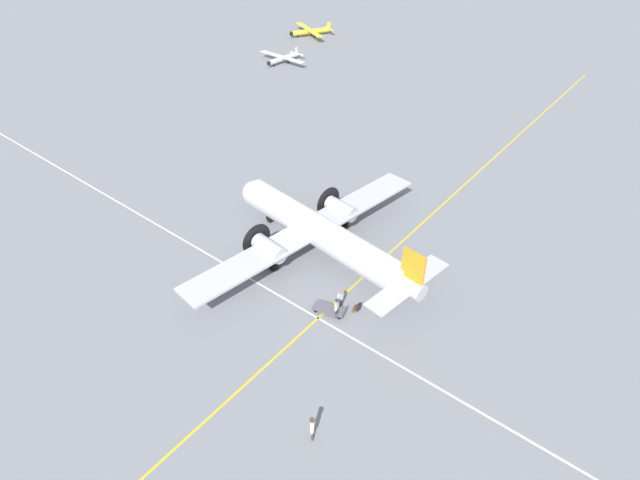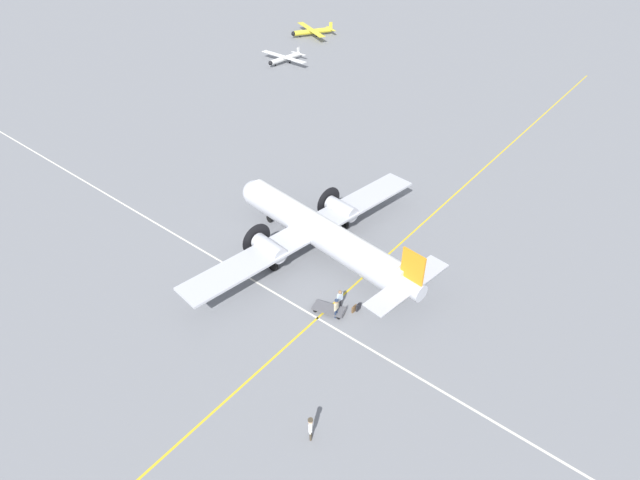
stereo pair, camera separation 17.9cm
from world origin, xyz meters
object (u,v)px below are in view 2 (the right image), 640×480
airliner_main (317,229)px  baggage_cart (329,309)px  light_aircraft_taxiing (312,31)px  suitcase_near_door (358,307)px  crew_foreground (311,427)px  light_aircraft_distant (284,58)px  ramp_agent (336,306)px  passenger_boarding (340,298)px  suitcase_upright_spare (354,309)px

airliner_main → baggage_cart: bearing=143.9°
airliner_main → light_aircraft_taxiing: bearing=-42.5°
airliner_main → suitcase_near_door: bearing=160.7°
crew_foreground → light_aircraft_distant: 66.74m
ramp_agent → suitcase_near_door: size_ratio=2.64×
ramp_agent → airliner_main: bearing=40.7°
airliner_main → light_aircraft_taxiing: (50.40, 42.25, -1.55)m
passenger_boarding → ramp_agent: 0.92m
baggage_cart → light_aircraft_distant: 56.92m
suitcase_upright_spare → light_aircraft_taxiing: size_ratio=0.05×
baggage_cart → suitcase_upright_spare: bearing=-156.2°
passenger_boarding → crew_foreground: bearing=36.8°
airliner_main → suitcase_upright_spare: bearing=158.1°
airliner_main → suitcase_near_door: size_ratio=38.02×
passenger_boarding → light_aircraft_taxiing: light_aircraft_taxiing is taller
ramp_agent → light_aircraft_taxiing: bearing=32.0°
crew_foreground → light_aircraft_distant: size_ratio=0.19×
light_aircraft_distant → ramp_agent: bearing=49.1°
crew_foreground → suitcase_near_door: size_ratio=2.86×
suitcase_near_door → passenger_boarding: bearing=120.6°
light_aircraft_distant → light_aircraft_taxiing: bearing=-152.6°
passenger_boarding → suitcase_near_door: bearing=129.3°
suitcase_near_door → suitcase_upright_spare: bearing=150.7°
crew_foreground → ramp_agent: size_ratio=1.09×
ramp_agent → suitcase_upright_spare: bearing=-37.4°
airliner_main → passenger_boarding: 6.85m
light_aircraft_taxiing → light_aircraft_distant: bearing=52.5°
ramp_agent → suitcase_near_door: 1.91m
baggage_cart → light_aircraft_taxiing: 72.64m
passenger_boarding → baggage_cart: 1.15m
passenger_boarding → ramp_agent: (-0.86, -0.32, -0.02)m
suitcase_near_door → light_aircraft_distant: light_aircraft_distant is taller
baggage_cart → light_aircraft_taxiing: (55.16, 47.26, 0.58)m
baggage_cart → light_aircraft_distant: light_aircraft_distant is taller
suitcase_near_door → light_aircraft_taxiing: size_ratio=0.06×
ramp_agent → passenger_boarding: bearing=11.7°
light_aircraft_distant → light_aircraft_taxiing: size_ratio=0.91×
ramp_agent → baggage_cart: 1.04m
crew_foreground → baggage_cart: crew_foreground is taller
airliner_main → suitcase_upright_spare: airliner_main is taller
airliner_main → crew_foreground: (-13.28, -10.34, -1.29)m
crew_foreground → light_aircraft_taxiing: 82.59m
crew_foreground → suitcase_upright_spare: 10.49m
airliner_main → light_aircraft_distant: bearing=-37.3°
light_aircraft_taxiing → baggage_cart: bearing=69.1°
airliner_main → suitcase_near_door: (-3.31, -6.55, -2.12)m
suitcase_near_door → light_aircraft_distant: size_ratio=0.07×
crew_foreground → baggage_cart: 10.09m
passenger_boarding → ramp_agent: passenger_boarding is taller
crew_foreground → passenger_boarding: bearing=-5.9°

